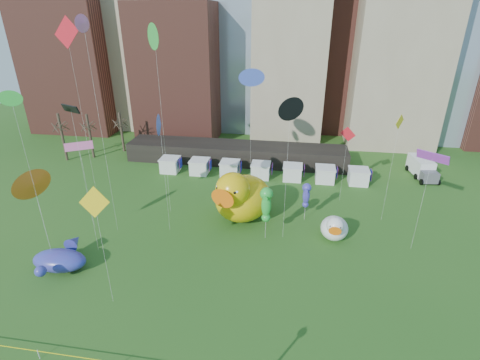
% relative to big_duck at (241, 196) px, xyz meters
% --- Properties ---
extents(skyline, '(101.00, 23.00, 68.00)m').
position_rel_big_duck_xyz_m(skyline, '(2.33, 38.39, 18.19)').
color(skyline, brown).
rests_on(skyline, ground).
extents(pavilion, '(38.00, 6.00, 3.20)m').
position_rel_big_duck_xyz_m(pavilion, '(-3.92, 19.33, -1.65)').
color(pavilion, black).
rests_on(pavilion, ground).
extents(vendor_tents, '(33.24, 2.80, 2.40)m').
position_rel_big_duck_xyz_m(vendor_tents, '(1.10, 13.33, -2.15)').
color(vendor_tents, white).
rests_on(vendor_tents, ground).
extents(bare_trees, '(8.44, 6.44, 8.50)m').
position_rel_big_duck_xyz_m(bare_trees, '(-30.09, 17.87, 0.76)').
color(bare_trees, '#382B21').
rests_on(bare_trees, ground).
extents(big_duck, '(9.10, 10.14, 7.09)m').
position_rel_big_duck_xyz_m(big_duck, '(0.00, 0.00, 0.00)').
color(big_duck, '#E2B60B').
rests_on(big_duck, ground).
extents(small_duck, '(3.46, 4.45, 3.32)m').
position_rel_big_duck_xyz_m(small_duck, '(11.27, -2.70, -1.73)').
color(small_duck, white).
rests_on(small_duck, ground).
extents(seahorse_green, '(1.49, 1.86, 6.57)m').
position_rel_big_duck_xyz_m(seahorse_green, '(3.44, -3.82, 1.52)').
color(seahorse_green, silver).
rests_on(seahorse_green, ground).
extents(seahorse_purple, '(1.19, 1.46, 5.13)m').
position_rel_big_duck_xyz_m(seahorse_purple, '(7.96, 1.10, 0.49)').
color(seahorse_purple, silver).
rests_on(seahorse_purple, ground).
extents(whale_inflatable, '(5.63, 7.15, 2.45)m').
position_rel_big_duck_xyz_m(whale_inflatable, '(-16.67, -12.49, -2.13)').
color(whale_inflatable, '#453694').
rests_on(whale_inflatable, ground).
extents(box_truck, '(3.40, 7.03, 2.87)m').
position_rel_big_duck_xyz_m(box_truck, '(26.48, 17.85, -1.78)').
color(box_truck, white).
rests_on(box_truck, ground).
extents(kite_0, '(3.65, 0.70, 23.68)m').
position_rel_big_duck_xyz_m(kite_0, '(-21.24, 2.73, 18.28)').
color(kite_0, silver).
rests_on(kite_0, ground).
extents(kite_1, '(2.72, 1.91, 10.99)m').
position_rel_big_duck_xyz_m(kite_1, '(-17.38, -4.82, 7.24)').
color(kite_1, silver).
rests_on(kite_1, ground).
extents(kite_2, '(1.85, 1.88, 16.36)m').
position_rel_big_duck_xyz_m(kite_2, '(5.46, -3.21, 11.91)').
color(kite_2, silver).
rests_on(kite_2, ground).
extents(kite_3, '(1.96, 2.44, 22.98)m').
position_rel_big_duck_xyz_m(kite_3, '(-9.58, 0.58, 18.31)').
color(kite_3, silver).
rests_on(kite_3, ground).
extents(kite_4, '(1.13, 1.32, 13.64)m').
position_rel_big_duck_xyz_m(kite_4, '(17.61, 2.54, 9.08)').
color(kite_4, silver).
rests_on(kite_4, ground).
extents(kite_5, '(2.11, 0.83, 17.92)m').
position_rel_big_duck_xyz_m(kite_5, '(0.48, 4.97, 13.57)').
color(kite_5, silver).
rests_on(kite_5, ground).
extents(kite_6, '(1.20, 2.92, 9.50)m').
position_rel_big_duck_xyz_m(kite_6, '(-19.88, -9.86, 4.78)').
color(kite_6, silver).
rests_on(kite_6, ground).
extents(kite_7, '(2.71, 2.32, 11.43)m').
position_rel_big_duck_xyz_m(kite_7, '(19.71, -3.29, 7.65)').
color(kite_7, silver).
rests_on(kite_7, ground).
extents(kite_8, '(1.99, 0.09, 10.64)m').
position_rel_big_duck_xyz_m(kite_8, '(12.87, 7.32, 6.20)').
color(kite_8, silver).
rests_on(kite_8, ground).
extents(kite_9, '(0.21, 1.65, 23.81)m').
position_rel_big_duck_xyz_m(kite_9, '(-14.38, -4.88, 19.61)').
color(kite_9, silver).
rests_on(kite_9, ground).
extents(kite_10, '(2.24, 1.27, 16.18)m').
position_rel_big_duck_xyz_m(kite_10, '(-14.58, -9.06, 12.41)').
color(kite_10, silver).
rests_on(kite_10, ground).
extents(kite_11, '(1.32, 0.53, 18.12)m').
position_rel_big_duck_xyz_m(kite_11, '(-17.35, -12.66, 14.07)').
color(kite_11, silver).
rests_on(kite_11, ground).
extents(kite_12, '(2.88, 0.30, 11.67)m').
position_rel_big_duck_xyz_m(kite_12, '(-9.27, -16.16, 6.87)').
color(kite_12, silver).
rests_on(kite_12, ground).
extents(kite_13, '(0.79, 2.21, 14.23)m').
position_rel_big_duck_xyz_m(kite_13, '(-8.10, -3.93, 9.86)').
color(kite_13, silver).
rests_on(kite_13, ground).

